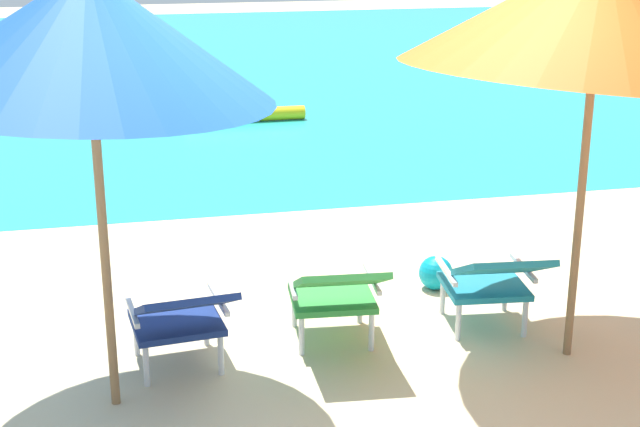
{
  "coord_description": "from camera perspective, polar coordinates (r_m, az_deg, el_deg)",
  "views": [
    {
      "loc": [
        -1.27,
        -5.0,
        2.62
      ],
      "look_at": [
        0.0,
        0.61,
        0.75
      ],
      "focal_mm": 51.9,
      "sensor_mm": 36.0,
      "label": 1
    }
  ],
  "objects": [
    {
      "name": "beach_ball",
      "position": [
        6.8,
        7.15,
        -3.65
      ],
      "size": [
        0.25,
        0.25,
        0.25
      ],
      "primitive_type": "sphere",
      "color": "#0A93AD",
      "rests_on": "ground_plane"
    },
    {
      "name": "lounge_chair_left",
      "position": [
        5.45,
        -8.58,
        -6.19
      ],
      "size": [
        0.62,
        0.92,
        0.68
      ],
      "color": "navy",
      "rests_on": "ground_plane"
    },
    {
      "name": "ground_plane",
      "position": [
        9.45,
        -4.55,
        1.87
      ],
      "size": [
        40.0,
        40.0,
        0.0
      ],
      "primitive_type": "plane",
      "color": "beige"
    },
    {
      "name": "swim_buoy",
      "position": [
        12.26,
        -4.67,
        6.09
      ],
      "size": [
        1.6,
        0.18,
        0.18
      ],
      "primitive_type": "cylinder",
      "rotation": [
        0.0,
        1.57,
        0.0
      ],
      "color": "yellow",
      "rests_on": "ocean_band"
    },
    {
      "name": "lounge_chair_center",
      "position": [
        5.72,
        1.0,
        -4.77
      ],
      "size": [
        0.61,
        0.92,
        0.68
      ],
      "color": "#338E3D",
      "rests_on": "ground_plane"
    },
    {
      "name": "lounge_chair_right",
      "position": [
        6.01,
        10.59,
        -3.95
      ],
      "size": [
        0.63,
        0.93,
        0.68
      ],
      "color": "teal",
      "rests_on": "ground_plane"
    },
    {
      "name": "beach_umbrella_right",
      "position": [
        5.47,
        16.76,
        11.83
      ],
      "size": [
        2.97,
        2.94,
        2.53
      ],
      "color": "olive",
      "rests_on": "ground_plane"
    },
    {
      "name": "beach_umbrella_left",
      "position": [
        4.78,
        -14.13,
        10.71
      ],
      "size": [
        1.99,
        1.96,
        2.43
      ],
      "color": "olive",
      "rests_on": "ground_plane"
    },
    {
      "name": "ocean_band",
      "position": [
        17.22,
        -8.5,
        9.08
      ],
      "size": [
        40.0,
        18.0,
        0.01
      ],
      "primitive_type": "cube",
      "color": "#28B2B7",
      "rests_on": "ground_plane"
    }
  ]
}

